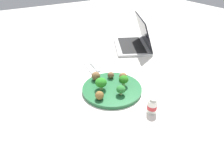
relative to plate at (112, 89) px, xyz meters
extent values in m
plane|color=silver|center=(0.00, 0.00, -0.01)|extent=(4.00, 4.00, 0.00)
cylinder|color=#236638|center=(0.00, 0.00, 0.00)|extent=(0.28, 0.28, 0.02)
cylinder|color=#8FCE6E|center=(0.01, 0.06, 0.02)|extent=(0.02, 0.02, 0.02)
ellipsoid|color=#26741A|center=(0.01, 0.06, 0.04)|extent=(0.05, 0.05, 0.04)
cylinder|color=#A2CB79|center=(0.07, 0.01, 0.01)|extent=(0.01, 0.01, 0.01)
ellipsoid|color=#2B7831|center=(0.07, 0.01, 0.04)|extent=(0.04, 0.04, 0.03)
cylinder|color=#97C66F|center=(-0.02, -0.05, 0.02)|extent=(0.02, 0.02, 0.02)
ellipsoid|color=#288322|center=(-0.02, -0.05, 0.04)|extent=(0.05, 0.05, 0.04)
sphere|color=brown|center=(-0.10, -0.03, 0.03)|extent=(0.04, 0.04, 0.04)
sphere|color=brown|center=(0.05, -0.09, 0.03)|extent=(0.04, 0.04, 0.04)
sphere|color=brown|center=(-0.08, 0.04, 0.02)|extent=(0.03, 0.03, 0.03)
sphere|color=brown|center=(-0.03, 0.08, 0.03)|extent=(0.04, 0.04, 0.04)
cube|color=white|center=(-0.24, 0.01, -0.01)|extent=(0.18, 0.13, 0.01)
cube|color=silver|center=(-0.26, 0.03, 0.00)|extent=(0.09, 0.01, 0.01)
cube|color=silver|center=(-0.20, 0.03, 0.00)|extent=(0.03, 0.02, 0.01)
cube|color=white|center=(-0.27, -0.01, 0.00)|extent=(0.09, 0.02, 0.01)
cube|color=silver|center=(-0.20, -0.01, 0.00)|extent=(0.06, 0.02, 0.01)
cylinder|color=white|center=(0.21, 0.06, 0.02)|extent=(0.04, 0.04, 0.06)
cylinder|color=red|center=(0.21, 0.06, 0.02)|extent=(0.04, 0.04, 0.02)
cylinder|color=silver|center=(0.21, 0.06, 0.06)|extent=(0.03, 0.03, 0.01)
cube|color=#B9B9B9|center=(-0.37, 0.38, 0.00)|extent=(0.38, 0.34, 0.02)
cube|color=black|center=(-0.37, 0.38, 0.01)|extent=(0.32, 0.27, 0.00)
cube|color=black|center=(-0.34, 0.45, 0.10)|extent=(0.31, 0.20, 0.19)
camera|label=1|loc=(0.64, -0.39, 0.53)|focal=30.98mm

